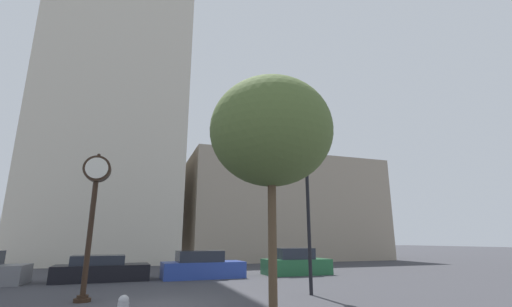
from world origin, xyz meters
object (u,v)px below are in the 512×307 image
object	(u,v)px
street_lamp_right	(303,190)
bare_tree	(271,132)
car_black	(101,270)
car_blue	(202,266)
car_green	(296,263)
street_clock	(94,194)

from	to	relation	value
street_lamp_right	bare_tree	distance (m)	4.75
car_black	car_blue	bearing A→B (deg)	-6.45
car_green	bare_tree	xyz separation A→B (m)	(-5.67, -10.53, 4.49)
bare_tree	car_black	bearing A→B (deg)	115.34
car_blue	bare_tree	size ratio (longest dim) A/B	0.65
car_black	car_green	distance (m)	10.74
street_clock	bare_tree	distance (m)	6.91
car_green	car_black	bearing A→B (deg)	178.38
bare_tree	street_clock	bearing A→B (deg)	139.12
car_green	bare_tree	world-z (taller)	bare_tree
car_green	bare_tree	distance (m)	12.77
street_clock	car_green	xyz separation A→B (m)	(10.76, 6.12, -2.95)
car_blue	street_lamp_right	size ratio (longest dim) A/B	0.74
street_clock	car_green	distance (m)	12.73
street_clock	bare_tree	xyz separation A→B (m)	(5.09, -4.41, 1.54)
car_black	bare_tree	xyz separation A→B (m)	(5.08, -10.72, 4.60)
street_clock	bare_tree	size ratio (longest dim) A/B	0.75
car_green	street_lamp_right	size ratio (longest dim) A/B	0.66
car_black	car_green	bearing A→B (deg)	-3.79
car_blue	car_black	bearing A→B (deg)	173.99
street_clock	car_green	size ratio (longest dim) A/B	1.30
street_clock	car_blue	bearing A→B (deg)	49.60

